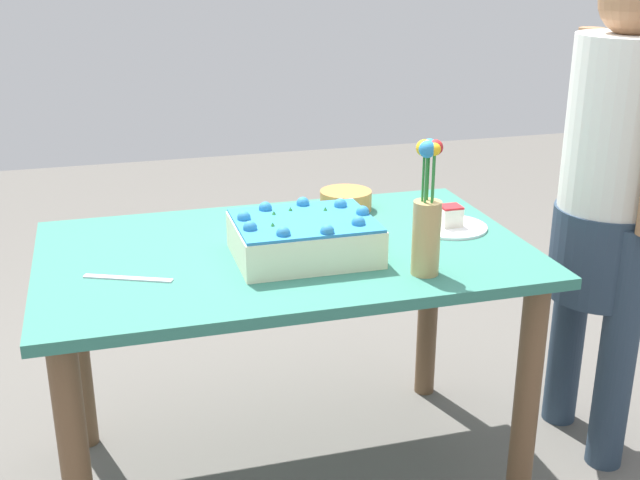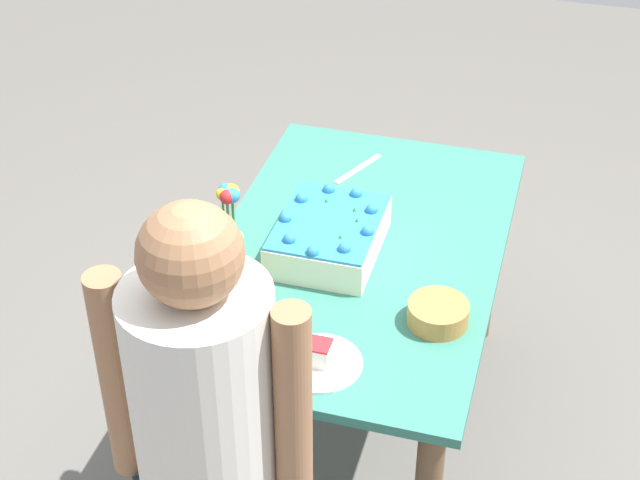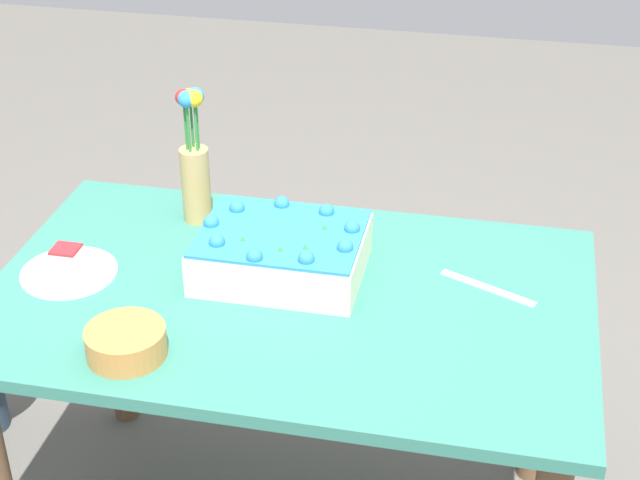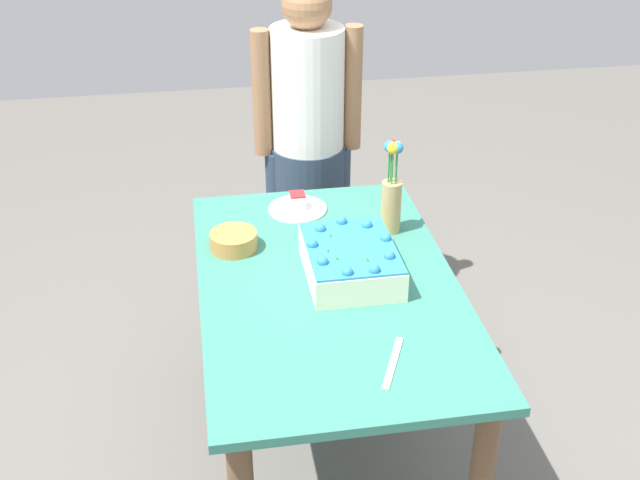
# 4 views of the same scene
# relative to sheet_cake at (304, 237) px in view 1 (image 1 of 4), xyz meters

# --- Properties ---
(ground_plane) EXTENTS (8.00, 8.00, 0.00)m
(ground_plane) POSITION_rel_sheet_cake_xyz_m (-0.03, 0.08, -0.80)
(ground_plane) COLOR #5F5B55
(dining_table) EXTENTS (1.33, 0.83, 0.74)m
(dining_table) POSITION_rel_sheet_cake_xyz_m (-0.03, 0.08, -0.18)
(dining_table) COLOR #327565
(dining_table) RESTS_ON ground_plane
(sheet_cake) EXTENTS (0.37, 0.29, 0.13)m
(sheet_cake) POSITION_rel_sheet_cake_xyz_m (0.00, 0.00, 0.00)
(sheet_cake) COLOR #EEF0C5
(sheet_cake) RESTS_ON dining_table
(serving_plate_with_slice) EXTENTS (0.22, 0.22, 0.07)m
(serving_plate_with_slice) POSITION_rel_sheet_cake_xyz_m (0.47, 0.11, -0.04)
(serving_plate_with_slice) COLOR white
(serving_plate_with_slice) RESTS_ON dining_table
(cake_knife) EXTENTS (0.22, 0.11, 0.00)m
(cake_knife) POSITION_rel_sheet_cake_xyz_m (-0.46, -0.03, -0.05)
(cake_knife) COLOR silver
(cake_knife) RESTS_ON dining_table
(flower_vase) EXTENTS (0.07, 0.07, 0.35)m
(flower_vase) POSITION_rel_sheet_cake_xyz_m (0.26, -0.20, 0.10)
(flower_vase) COLOR tan
(flower_vase) RESTS_ON dining_table
(fruit_bowl) EXTENTS (0.16, 0.16, 0.06)m
(fruit_bowl) POSITION_rel_sheet_cake_xyz_m (0.23, 0.36, -0.02)
(fruit_bowl) COLOR #C1803E
(fruit_bowl) RESTS_ON dining_table
(person_standing) EXTENTS (0.31, 0.45, 1.49)m
(person_standing) POSITION_rel_sheet_cake_xyz_m (0.93, -0.00, 0.06)
(person_standing) COLOR #2A3B4D
(person_standing) RESTS_ON ground_plane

